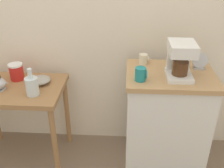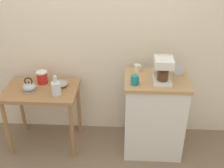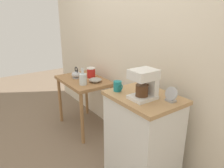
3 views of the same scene
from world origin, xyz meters
TOP-DOWN VIEW (x-y plane):
  - ground_plane at (0.00, 0.00)m, footprint 8.00×8.00m
  - back_wall at (0.10, 0.43)m, footprint 4.40×0.10m
  - wooden_table at (-0.57, 0.06)m, footprint 0.80×0.54m
  - kitchen_counter at (0.67, 0.02)m, footprint 0.66×0.51m
  - bowl_stoneware at (-0.37, 0.13)m, footprint 0.17×0.17m
  - teakettle at (-0.67, 0.01)m, footprint 0.17×0.14m
  - glass_carafe_vase at (-0.37, -0.05)m, footprint 0.10×0.10m
  - canister_enamel at (-0.58, 0.19)m, footprint 0.12×0.12m
  - coffee_maker at (0.71, -0.02)m, footprint 0.18×0.22m
  - mug_small_cream at (0.47, 0.19)m, footprint 0.08×0.07m
  - mug_dark_teal at (0.44, -0.10)m, footprint 0.08×0.08m
  - table_clock at (0.89, 0.11)m, footprint 0.12×0.06m

SIDE VIEW (x-z plane):
  - ground_plane at x=0.00m, z-range 0.00..0.00m
  - kitchen_counter at x=0.67m, z-range 0.00..0.92m
  - wooden_table at x=-0.57m, z-range 0.26..1.00m
  - bowl_stoneware at x=-0.37m, z-range 0.74..0.80m
  - teakettle at x=-0.67m, z-range 0.71..0.87m
  - canister_enamel at x=-0.58m, z-range 0.74..0.88m
  - glass_carafe_vase at x=-0.37m, z-range 0.71..0.92m
  - mug_small_cream at x=0.47m, z-range 0.91..0.99m
  - mug_dark_teal at x=0.44m, z-range 0.91..1.01m
  - table_clock at x=0.89m, z-range 0.91..1.03m
  - coffee_maker at x=0.71m, z-range 0.92..1.18m
  - back_wall at x=0.10m, z-range 0.00..2.80m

